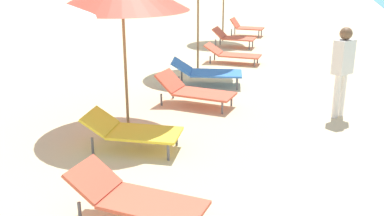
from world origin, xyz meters
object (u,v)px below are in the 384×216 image
Objects in this scene: lounger_fourth_shoreside at (135,197)px; person_walking_mid at (343,64)px; lounger_fifth_inland at (132,130)px; lounger_sixth_inland at (206,71)px; lounger_farthest_inland at (233,37)px; lounger_fifth_shoreside at (194,90)px; lounger_sixth_shoreside at (232,54)px; lounger_farthest_shoreside at (246,27)px.

person_walking_mid is at bearing 69.20° from lounger_fourth_shoreside.
lounger_fifth_inland is at bearing 73.94° from person_walking_mid.
lounger_fourth_shoreside is 0.96× the size of person_walking_mid.
person_walking_mid is (2.78, -1.43, 0.66)m from lounger_sixth_inland.
lounger_fifth_shoreside is at bearing -83.93° from lounger_farthest_inland.
lounger_fifth_inland is 6.08m from lounger_sixth_shoreside.
person_walking_mid is at bearing -60.15° from lounger_farthest_inland.
lounger_sixth_shoreside is 4.62m from person_walking_mid.
lounger_fifth_shoreside is at bearing -84.98° from lounger_farthest_shoreside.
lounger_farthest_shoreside is 2.22m from lounger_farthest_inland.
person_walking_mid is (2.87, -8.19, 0.66)m from lounger_farthest_shoreside.
person_walking_mid reaches higher than lounger_fourth_shoreside.
lounger_fifth_shoreside is 1.17× the size of lounger_farthest_inland.
lounger_farthest_inland reaches higher than lounger_sixth_inland.
lounger_fourth_shoreside is 1.30× the size of lounger_farthest_shoreside.
lounger_farthest_inland reaches higher than lounger_sixth_shoreside.
lounger_farthest_shoreside is at bearing 96.66° from lounger_sixth_shoreside.
lounger_farthest_shoreside is at bearing 80.74° from lounger_sixth_inland.
lounger_sixth_shoreside is 0.92× the size of lounger_sixth_inland.
lounger_sixth_inland is at bearing -84.35° from lounger_farthest_inland.
lounger_sixth_inland is 1.38× the size of lounger_farthest_shoreside.
lounger_farthest_shoreside reaches higher than lounger_sixth_shoreside.
lounger_fifth_inland is at bearing -91.18° from lounger_sixth_shoreside.
lounger_fourth_shoreside reaches higher than lounger_sixth_inland.
lounger_fourth_shoreside is 2.03m from lounger_fifth_inland.
lounger_sixth_inland reaches higher than lounger_fifth_inland.
lounger_sixth_shoreside is (-0.33, 7.93, -0.07)m from lounger_fourth_shoreside.
lounger_fifth_inland is 3.89m from person_walking_mid.
lounger_sixth_shoreside is 4.45m from lounger_farthest_shoreside.
lounger_sixth_shoreside is at bearing 81.90° from lounger_fifth_inland.
lounger_fifth_inland is 3.75m from lounger_sixth_inland.
lounger_fifth_shoreside is 3.78m from lounger_sixth_shoreside.
lounger_sixth_shoreside is 1.26× the size of lounger_farthest_shoreside.
lounger_sixth_inland is at bearing -85.53° from lounger_farthest_shoreside.
lounger_farthest_shoreside is 0.89× the size of lounger_farthest_inland.
lounger_fourth_shoreside is 4.80m from person_walking_mid.
lounger_sixth_inland is 6.76m from lounger_farthest_shoreside.
person_walking_mid is (2.95, -5.97, 0.65)m from lounger_farthest_inland.
lounger_fifth_shoreside is 0.95× the size of lounger_sixth_inland.
lounger_fifth_inland is at bearing -87.22° from lounger_farthest_inland.
lounger_fourth_shoreside is at bearing -94.74° from lounger_sixth_inland.
lounger_sixth_shoreside is at bearing 100.09° from lounger_fourth_shoreside.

